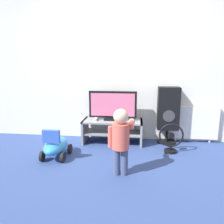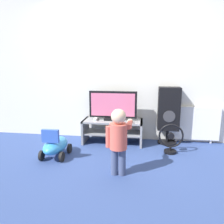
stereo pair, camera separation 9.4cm
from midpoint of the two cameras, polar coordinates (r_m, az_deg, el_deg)
name	(u,v)px [view 1 (the left image)]	position (r m, az deg, el deg)	size (l,w,h in m)	color
ground_plane	(111,147)	(3.79, -0.97, -9.12)	(16.00, 16.00, 0.00)	navy
wall_back	(115,69)	(4.06, 0.01, 11.08)	(10.00, 0.06, 2.60)	silver
tv_stand	(113,128)	(3.91, -0.53, -4.11)	(1.05, 0.45, 0.42)	gray
television	(113,106)	(3.84, -0.50, 1.59)	(0.84, 0.20, 0.51)	black
game_console	(96,119)	(3.89, -4.96, -1.79)	(0.05, 0.20, 0.04)	white
remote_primary	(132,122)	(3.69, 4.63, -2.70)	(0.04, 0.13, 0.03)	white
remote_secondary	(120,121)	(3.73, 1.38, -2.50)	(0.10, 0.13, 0.03)	white
child	(121,137)	(2.73, 1.36, -6.42)	(0.33, 0.48, 0.86)	#3F4C72
speaker_tower	(168,110)	(3.96, 13.81, 0.60)	(0.37, 0.33, 1.01)	black
floor_fan	(171,139)	(3.61, 14.43, -6.96)	(0.39, 0.20, 0.48)	black
ride_on_toy	(56,146)	(3.45, -15.18, -8.52)	(0.35, 0.61, 0.48)	#338CD1
radiator	(193,123)	(4.20, 19.87, -2.65)	(0.87, 0.08, 0.66)	white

